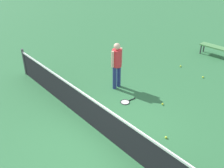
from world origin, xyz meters
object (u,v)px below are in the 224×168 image
Objects in this scene: tennis_ball_near_player at (181,66)px; tennis_ball_baseline at (163,104)px; tennis_racket_near_player at (126,102)px; player_near_side at (117,62)px; courtside_bench at (217,48)px; tennis_ball_midcourt at (166,137)px; tennis_ball_by_net at (203,77)px.

tennis_ball_baseline is (-1.35, 2.83, 0.00)m from tennis_ball_near_player.
tennis_ball_baseline reaches higher than tennis_racket_near_player.
tennis_ball_near_player is 1.00× the size of tennis_ball_baseline.
tennis_ball_baseline is (-1.85, -0.37, -0.98)m from player_near_side.
courtside_bench is (-0.38, -2.11, 0.38)m from tennis_ball_near_player.
tennis_racket_near_player is (-0.94, 0.44, -1.00)m from player_near_side.
tennis_ball_midcourt is 6.51m from courtside_bench.
tennis_ball_near_player is 1.00× the size of tennis_ball_by_net.
player_near_side reaches higher than courtside_bench.
player_near_side reaches higher than tennis_ball_by_net.
tennis_ball_midcourt is at bearing 164.20° from player_near_side.
player_near_side is 25.76× the size of tennis_ball_baseline.
tennis_ball_near_player is (-0.49, -3.20, -0.98)m from player_near_side.
tennis_ball_near_player is at bearing -82.93° from tennis_racket_near_player.
tennis_ball_near_player is at bearing -98.76° from player_near_side.
player_near_side is 2.12m from tennis_ball_baseline.
tennis_racket_near_player is 9.07× the size of tennis_ball_baseline.
tennis_ball_near_player is 0.04× the size of courtside_bench.
tennis_ball_baseline is at bearing 93.89° from tennis_ball_by_net.
tennis_ball_midcourt is (-2.02, 0.40, 0.02)m from tennis_racket_near_player.
tennis_ball_midcourt is (-2.96, 0.84, -0.98)m from player_near_side.
tennis_ball_midcourt is 0.04× the size of courtside_bench.
tennis_racket_near_player is 3.66m from tennis_ball_near_player.
player_near_side is 25.76× the size of tennis_ball_near_player.
player_near_side is at bearing 11.33° from tennis_ball_baseline.
tennis_ball_near_player reaches higher than tennis_racket_near_player.
tennis_racket_near_player is 9.07× the size of tennis_ball_near_player.
tennis_ball_near_player is 4.73m from tennis_ball_midcourt.
tennis_ball_midcourt is at bearing 108.53° from tennis_ball_by_net.
tennis_racket_near_player is 9.07× the size of tennis_ball_midcourt.
tennis_ball_baseline is at bearing 115.59° from tennis_ball_near_player.
tennis_ball_baseline is (-0.18, 2.67, 0.00)m from tennis_ball_by_net.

